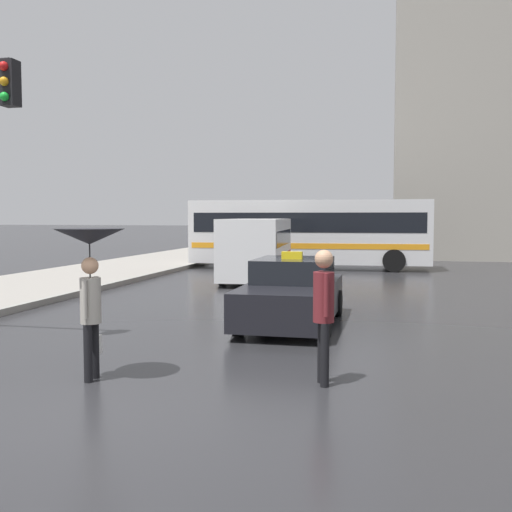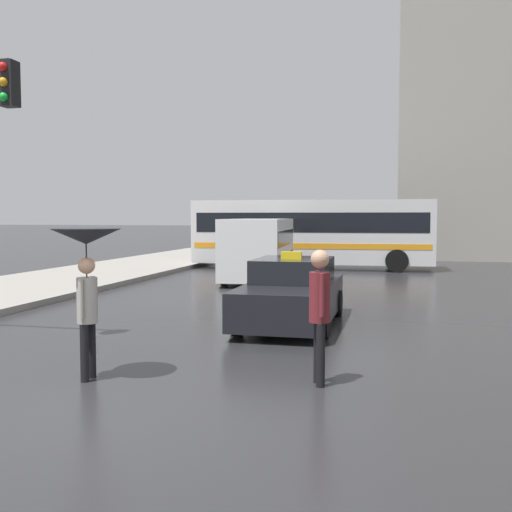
{
  "view_description": "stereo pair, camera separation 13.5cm",
  "coord_description": "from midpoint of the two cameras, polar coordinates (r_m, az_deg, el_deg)",
  "views": [
    {
      "loc": [
        3.53,
        -5.92,
        2.31
      ],
      "look_at": [
        0.44,
        7.73,
        1.4
      ],
      "focal_mm": 42.0,
      "sensor_mm": 36.0,
      "label": 1
    },
    {
      "loc": [
        3.66,
        -5.89,
        2.31
      ],
      "look_at": [
        0.44,
        7.73,
        1.4
      ],
      "focal_mm": 42.0,
      "sensor_mm": 36.0,
      "label": 2
    }
  ],
  "objects": [
    {
      "name": "ground_plane",
      "position": [
        7.29,
        -17.67,
        -14.96
      ],
      "size": [
        300.0,
        300.0,
        0.0
      ],
      "primitive_type": "plane",
      "color": "#262628"
    },
    {
      "name": "taxi",
      "position": [
        12.96,
        3.73,
        -3.62
      ],
      "size": [
        1.91,
        4.39,
        1.57
      ],
      "rotation": [
        0.0,
        0.0,
        3.14
      ],
      "color": "black",
      "rests_on": "ground_plane"
    },
    {
      "name": "ambulance_van",
      "position": [
        21.75,
        0.44,
        0.93
      ],
      "size": [
        2.42,
        5.57,
        2.24
      ],
      "rotation": [
        0.0,
        0.0,
        3.22
      ],
      "color": "white",
      "rests_on": "ground_plane"
    },
    {
      "name": "city_bus",
      "position": [
        26.96,
        5.49,
        2.41
      ],
      "size": [
        10.62,
        2.99,
        3.05
      ],
      "rotation": [
        0.0,
        0.0,
        -1.53
      ],
      "color": "silver",
      "rests_on": "ground_plane"
    },
    {
      "name": "pedestrian_with_umbrella",
      "position": [
        8.72,
        -15.41,
        -0.39
      ],
      "size": [
        0.98,
        0.98,
        2.15
      ],
      "rotation": [
        0.0,
        0.0,
        1.61
      ],
      "color": "black",
      "rests_on": "ground_plane"
    },
    {
      "name": "pedestrian_man",
      "position": [
        8.27,
        6.54,
        -4.62
      ],
      "size": [
        0.36,
        0.44,
        1.87
      ],
      "rotation": [
        0.0,
        0.0,
        -1.27
      ],
      "color": "black",
      "rests_on": "ground_plane"
    }
  ]
}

